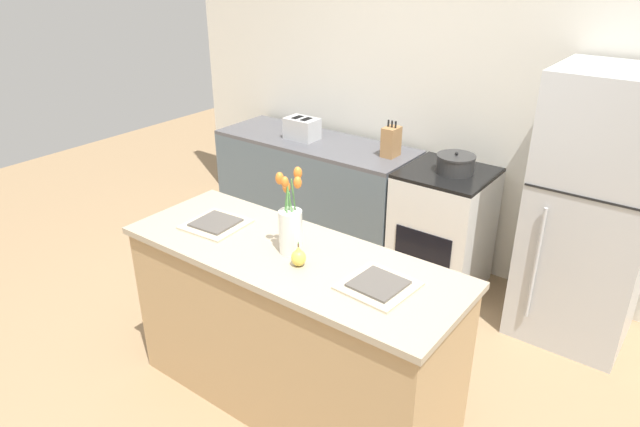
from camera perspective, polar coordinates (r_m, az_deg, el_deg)
ground_plane at (r=3.39m, az=-2.66°, el=-17.93°), size 10.00×10.00×0.00m
back_wall at (r=4.31m, az=14.36°, el=11.53°), size 5.20×0.08×2.70m
kitchen_island at (r=3.09m, az=-2.84°, el=-11.54°), size 1.80×0.66×0.94m
back_counter at (r=4.77m, az=-0.49°, el=2.19°), size 1.68×0.60×0.90m
stove_range at (r=4.23m, az=12.12°, el=-1.56°), size 0.60×0.61×0.90m
refrigerator at (r=3.82m, az=25.58°, el=0.16°), size 0.68×0.67×1.71m
flower_vase at (r=2.77m, az=-2.99°, el=-1.14°), size 0.14×0.13×0.44m
pear_figurine at (r=2.70m, az=-2.16°, el=-4.37°), size 0.07×0.07×0.12m
plate_setting_left at (r=3.14m, az=-10.38°, el=-1.01°), size 0.32×0.32×0.02m
plate_setting_right at (r=2.57m, az=5.84°, el=-7.14°), size 0.32×0.32×0.02m
toaster at (r=4.62m, az=-1.82°, el=8.49°), size 0.28×0.18×0.17m
cooking_pot at (r=4.02m, az=13.40°, el=4.87°), size 0.26×0.26×0.15m
knife_block at (r=4.25m, az=7.12°, el=7.14°), size 0.10×0.14×0.27m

